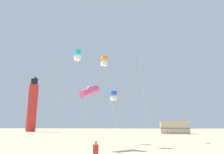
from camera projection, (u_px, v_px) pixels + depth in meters
kite_flyer_standing at (96, 150)px, 12.82m from camera, size 0.36×0.53×1.16m
kite_box_blue at (114, 96)px, 25.66m from camera, size 1.08×1.08×6.15m
kite_box_cyan at (77, 55)px, 22.73m from camera, size 2.87×2.87×10.11m
kite_box_orange at (104, 61)px, 24.48m from camera, size 1.97×1.97×9.99m
kite_tube_rainbow at (90, 91)px, 20.24m from camera, size 2.01×2.51×6.01m
kite_diamond_violet at (137, 61)px, 30.30m from camera, size 1.94×1.94×11.95m
lighthouse_distant at (32, 105)px, 62.89m from camera, size 2.80×2.80×16.80m
rv_van_tan at (175, 128)px, 47.84m from camera, size 6.59×2.78×2.80m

